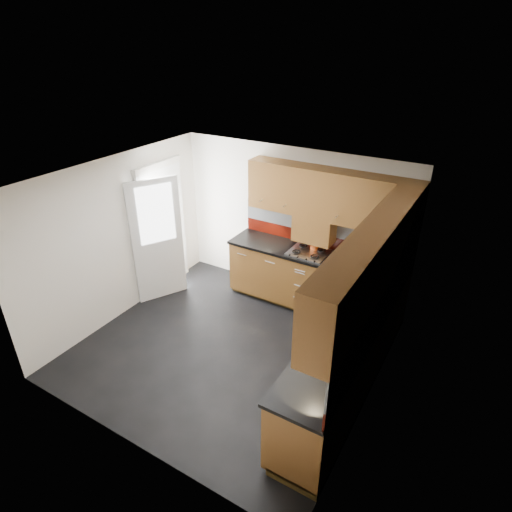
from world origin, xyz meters
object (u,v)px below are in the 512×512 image
Objects in this scene: food_processor at (372,292)px; utensil_pot at (315,244)px; gas_hob at (308,252)px; toaster at (364,256)px.

utensil_pot is at bearing 141.45° from food_processor.
food_processor reaches higher than gas_hob.
utensil_pot is (0.03, 0.14, 0.08)m from gas_hob.
food_processor is (0.41, -0.97, 0.05)m from toaster.
food_processor is (1.16, -0.93, 0.04)m from utensil_pot.
toaster is (0.75, 0.04, -0.01)m from utensil_pot.
utensil_pot is 0.75m from toaster.
toaster is (0.78, 0.18, 0.07)m from gas_hob.
utensil_pot is 1.49m from food_processor.
food_processor is at bearing -33.38° from gas_hob.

